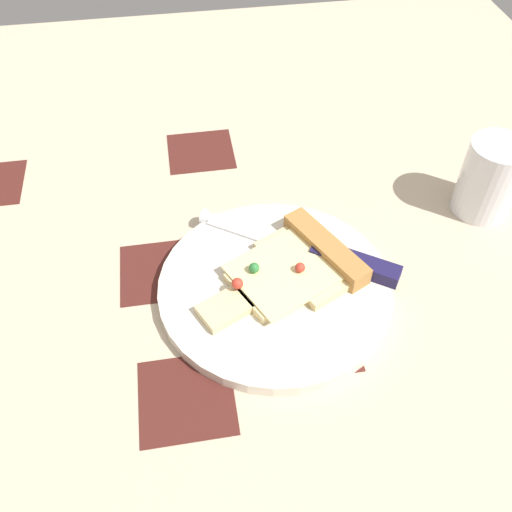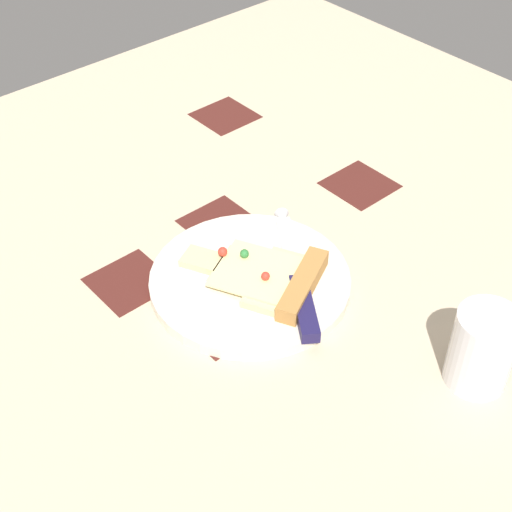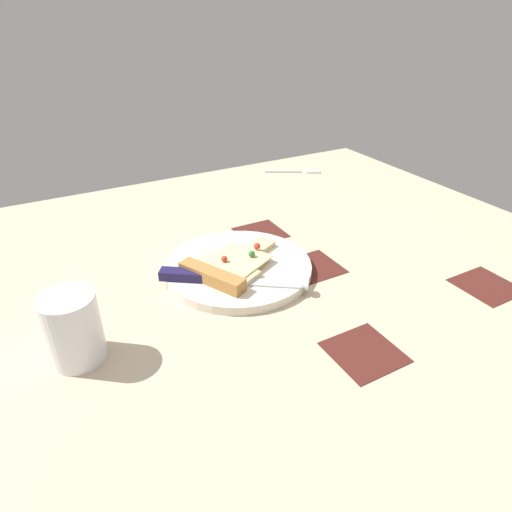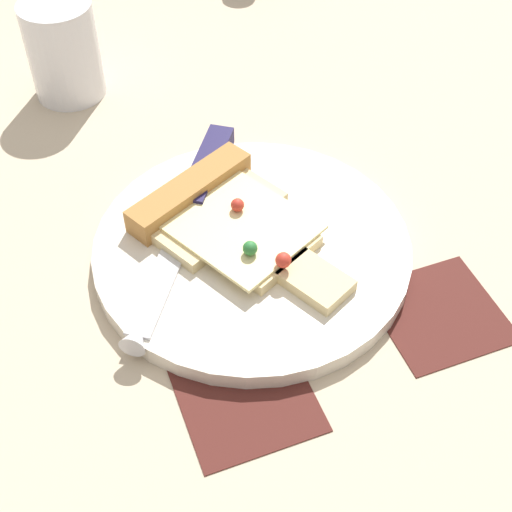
# 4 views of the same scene
# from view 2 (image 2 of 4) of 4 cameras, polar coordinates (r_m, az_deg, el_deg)

# --- Properties ---
(ground_plane) EXTENTS (1.21, 1.21, 0.03)m
(ground_plane) POSITION_cam_2_polar(r_m,az_deg,el_deg) (1.04, 2.11, 0.83)
(ground_plane) COLOR #C6B293
(ground_plane) RESTS_ON ground
(plate) EXTENTS (0.25, 0.25, 0.02)m
(plate) POSITION_cam_2_polar(r_m,az_deg,el_deg) (0.95, -0.46, -1.90)
(plate) COLOR silver
(plate) RESTS_ON ground_plane
(pizza_slice) EXTENTS (0.15, 0.19, 0.03)m
(pizza_slice) POSITION_cam_2_polar(r_m,az_deg,el_deg) (0.93, 1.00, -1.62)
(pizza_slice) COLOR beige
(pizza_slice) RESTS_ON plate
(knife) EXTENTS (0.15, 0.21, 0.02)m
(knife) POSITION_cam_2_polar(r_m,az_deg,el_deg) (0.93, 3.20, -2.03)
(knife) COLOR silver
(knife) RESTS_ON plate
(drinking_glass) EXTENTS (0.07, 0.07, 0.10)m
(drinking_glass) POSITION_cam_2_polar(r_m,az_deg,el_deg) (0.85, 16.73, -6.74)
(drinking_glass) COLOR white
(drinking_glass) RESTS_ON ground_plane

